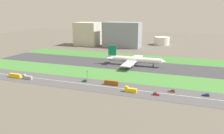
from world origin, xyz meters
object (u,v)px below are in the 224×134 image
Objects in this scene: car_5 at (85,81)px; truck_0 at (131,90)px; truck_1 at (27,77)px; bus_1 at (15,76)px; fuel_tank_west at (162,41)px; terminal_building at (88,34)px; car_2 at (206,95)px; car_1 at (156,94)px; car_3 at (172,91)px; airliner at (133,60)px; bus_0 at (112,83)px; hangar_building at (122,35)px; traffic_light at (87,74)px.

truck_0 reaches higher than car_5.
bus_1 is at bearing -0.00° from truck_1.
fuel_tank_west is (31.38, 227.00, 5.79)m from car_5.
bus_1 is 194.28m from terminal_building.
car_2 and car_1 have the same top height.
car_3 is at bearing -160.18° from truck_0.
car_2 is at bearing 0.00° from car_3.
terminal_building is at bearing -82.79° from bus_1.
bus_1 is 2.64× the size of car_5.
truck_0 is 29.51m from car_3.
truck_0 is (89.82, 0.00, 0.00)m from truck_1.
bus_0 is (0.60, -68.00, -4.41)m from airliner.
bus_1 reaches higher than car_3.
hangar_building is at bearing -70.84° from truck_0.
truck_1 is 49.72m from car_5.
truck_0 is at bearing -22.80° from traffic_light.
car_2 is at bearing -75.23° from fuel_tank_west.
bus_0 is 37.29m from car_1.
traffic_light is (-24.82, 7.99, 2.47)m from bus_0.
truck_1 and truck_0 have the same top height.
bus_1 is 120.71m from car_1.
bus_1 is 1.61× the size of traffic_light.
bus_1 is at bearing -163.30° from traffic_light.
terminal_building reaches higher than car_1.
fuel_tank_west is at bearing 81.42° from traffic_light.
car_2 is at bearing 0.00° from bus_0.
hangar_building is (-48.13, 114.00, 13.30)m from airliner.
car_2 is at bearing -57.30° from hangar_building.
fuel_tank_west reaches higher than bus_1.
bus_0 is 26.19m from traffic_light.
car_5 is 184.73m from hangar_building.
truck_1 is at bearing 0.00° from car_1.
car_5 is at bearing -64.72° from terminal_building.
terminal_building is (-85.95, 182.00, 17.97)m from car_5.
car_3 is at bearing -134.51° from car_1.
traffic_light is at bearing -16.51° from car_1.
airliner reaches higher than bus_0.
truck_1 is at bearing -132.40° from airliner.
traffic_light reaches higher than car_5.
bus_1 is at bearing -175.62° from car_3.
airliner is at bearing -64.92° from car_1.
bus_1 is 0.20× the size of hangar_building.
car_5 is (61.65, 10.00, -0.90)m from bus_1.
truck_1 is 140.30m from car_2.
traffic_light is at bearing 162.14° from bus_0.
truck_0 is at bearing -180.00° from truck_1.
truck_0 reaches higher than car_2.
hangar_building reaches higher than car_2.
car_5 is at bearing -9.61° from car_1.
car_1 is 14.02m from car_3.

